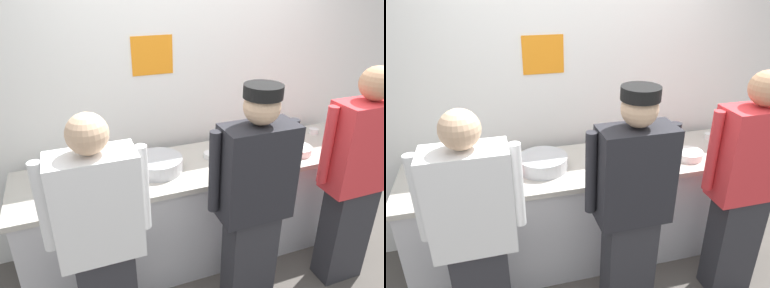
# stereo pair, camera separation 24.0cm
# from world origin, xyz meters

# --- Properties ---
(ground_plane) EXTENTS (9.00, 9.00, 0.00)m
(ground_plane) POSITION_xyz_m (0.00, 0.00, 0.00)
(ground_plane) COLOR #514C47
(wall_back) EXTENTS (4.60, 0.11, 2.94)m
(wall_back) POSITION_xyz_m (-0.00, 0.86, 1.47)
(wall_back) COLOR white
(wall_back) RESTS_ON ground
(prep_counter) EXTENTS (2.93, 0.71, 0.89)m
(prep_counter) POSITION_xyz_m (0.00, 0.37, 0.45)
(prep_counter) COLOR silver
(prep_counter) RESTS_ON ground
(chef_near_left) EXTENTS (0.60, 0.24, 1.64)m
(chef_near_left) POSITION_xyz_m (-0.91, -0.27, 0.87)
(chef_near_left) COLOR #2D2D33
(chef_near_left) RESTS_ON ground
(chef_center) EXTENTS (0.61, 0.24, 1.69)m
(chef_center) POSITION_xyz_m (0.07, -0.27, 0.90)
(chef_center) COLOR #2D2D33
(chef_center) RESTS_ON ground
(chef_far_right) EXTENTS (0.63, 0.24, 1.72)m
(chef_far_right) POSITION_xyz_m (0.91, -0.28, 0.91)
(chef_far_right) COLOR #2D2D33
(chef_far_right) RESTS_ON ground
(plate_stack_front) EXTENTS (0.21, 0.21, 0.05)m
(plate_stack_front) POSITION_xyz_m (-1.17, 0.42, 0.92)
(plate_stack_front) COLOR white
(plate_stack_front) RESTS_ON prep_counter
(plate_stack_rear) EXTENTS (0.22, 0.22, 0.06)m
(plate_stack_rear) POSITION_xyz_m (0.78, 0.24, 0.92)
(plate_stack_rear) COLOR white
(plate_stack_rear) RESTS_ON prep_counter
(mixing_bowl_steel) EXTENTS (0.38, 0.38, 0.11)m
(mixing_bowl_steel) POSITION_xyz_m (-0.40, 0.37, 0.94)
(mixing_bowl_steel) COLOR #B7BABF
(mixing_bowl_steel) RESTS_ON prep_counter
(sheet_tray) EXTENTS (0.44, 0.37, 0.02)m
(sheet_tray) POSITION_xyz_m (0.34, 0.39, 0.90)
(sheet_tray) COLOR #B7BABF
(sheet_tray) RESTS_ON prep_counter
(squeeze_bottle_primary) EXTENTS (0.06, 0.06, 0.20)m
(squeeze_bottle_primary) POSITION_xyz_m (-0.64, 0.31, 0.99)
(squeeze_bottle_primary) COLOR red
(squeeze_bottle_primary) RESTS_ON prep_counter
(ramekin_green_sauce) EXTENTS (0.09, 0.09, 0.05)m
(ramekin_green_sauce) POSITION_xyz_m (-0.79, 0.24, 0.92)
(ramekin_green_sauce) COLOR white
(ramekin_green_sauce) RESTS_ON prep_counter
(ramekin_orange_sauce) EXTENTS (0.09, 0.09, 0.05)m
(ramekin_orange_sauce) POSITION_xyz_m (1.16, 0.53, 0.92)
(ramekin_orange_sauce) COLOR white
(ramekin_orange_sauce) RESTS_ON prep_counter
(ramekin_yellow_sauce) EXTENTS (0.08, 0.08, 0.04)m
(ramekin_yellow_sauce) POSITION_xyz_m (-0.88, 0.57, 0.91)
(ramekin_yellow_sauce) COLOR white
(ramekin_yellow_sauce) RESTS_ON prep_counter
(ramekin_red_sauce) EXTENTS (0.11, 0.11, 0.04)m
(ramekin_red_sauce) POSITION_xyz_m (0.06, 0.42, 0.92)
(ramekin_red_sauce) COLOR white
(ramekin_red_sauce) RESTS_ON prep_counter
(deli_cup) EXTENTS (0.09, 0.09, 0.11)m
(deli_cup) POSITION_xyz_m (-1.02, 0.20, 0.95)
(deli_cup) COLOR white
(deli_cup) RESTS_ON prep_counter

